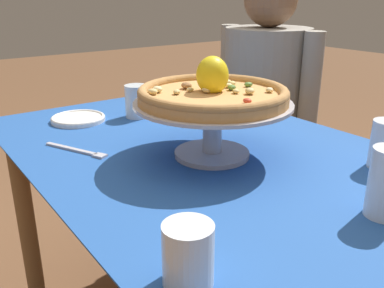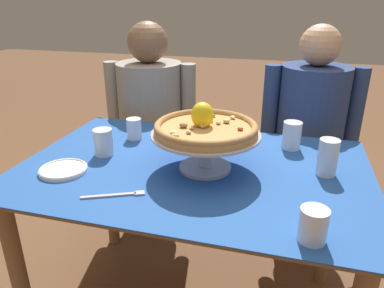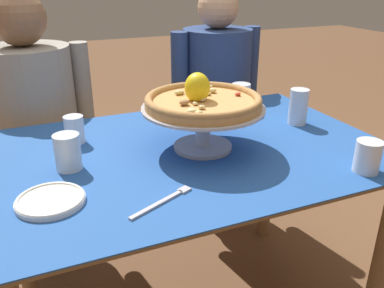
{
  "view_description": "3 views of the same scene",
  "coord_description": "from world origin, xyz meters",
  "px_view_note": "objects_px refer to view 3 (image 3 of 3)",
  "views": [
    {
      "loc": [
        0.82,
        -0.63,
        1.11
      ],
      "look_at": [
        0.01,
        -0.05,
        0.75
      ],
      "focal_mm": 39.03,
      "sensor_mm": 36.0,
      "label": 1
    },
    {
      "loc": [
        0.32,
        -1.17,
        1.31
      ],
      "look_at": [
        0.01,
        -0.04,
        0.83
      ],
      "focal_mm": 33.71,
      "sensor_mm": 36.0,
      "label": 2
    },
    {
      "loc": [
        -0.46,
        -1.11,
        1.25
      ],
      "look_at": [
        0.01,
        -0.02,
        0.74
      ],
      "focal_mm": 37.77,
      "sensor_mm": 36.0,
      "label": 3
    }
  ],
  "objects_px": {
    "pizza": "(203,100)",
    "water_glass_back_right": "(241,100)",
    "water_glass_side_left": "(68,154)",
    "diner_left": "(37,135)",
    "pizza_stand": "(203,120)",
    "side_plate": "(50,200)",
    "water_glass_front_right": "(367,159)",
    "water_glass_back_left": "(75,131)",
    "dinner_fork": "(165,200)",
    "water_glass_side_right": "(298,109)",
    "diner_right": "(216,112)"
  },
  "relations": [
    {
      "from": "water_glass_back_left",
      "to": "pizza",
      "type": "bearing_deg",
      "value": -29.41
    },
    {
      "from": "pizza",
      "to": "diner_right",
      "type": "bearing_deg",
      "value": 60.37
    },
    {
      "from": "pizza_stand",
      "to": "water_glass_back_right",
      "type": "distance_m",
      "value": 0.41
    },
    {
      "from": "water_glass_side_left",
      "to": "water_glass_front_right",
      "type": "bearing_deg",
      "value": -24.1
    },
    {
      "from": "water_glass_front_right",
      "to": "dinner_fork",
      "type": "height_order",
      "value": "water_glass_front_right"
    },
    {
      "from": "water_glass_back_right",
      "to": "dinner_fork",
      "type": "xyz_separation_m",
      "value": [
        -0.52,
        -0.55,
        -0.05
      ]
    },
    {
      "from": "dinner_fork",
      "to": "diner_left",
      "type": "height_order",
      "value": "diner_left"
    },
    {
      "from": "water_glass_side_left",
      "to": "diner_right",
      "type": "xyz_separation_m",
      "value": [
        0.81,
        0.67,
        -0.19
      ]
    },
    {
      "from": "pizza_stand",
      "to": "side_plate",
      "type": "relative_size",
      "value": 2.28
    },
    {
      "from": "water_glass_back_right",
      "to": "water_glass_side_right",
      "type": "relative_size",
      "value": 0.86
    },
    {
      "from": "water_glass_side_left",
      "to": "diner_right",
      "type": "bearing_deg",
      "value": 39.71
    },
    {
      "from": "water_glass_back_left",
      "to": "diner_right",
      "type": "height_order",
      "value": "diner_right"
    },
    {
      "from": "pizza",
      "to": "water_glass_back_right",
      "type": "bearing_deg",
      "value": 43.24
    },
    {
      "from": "water_glass_back_right",
      "to": "dinner_fork",
      "type": "bearing_deg",
      "value": -133.72
    },
    {
      "from": "water_glass_front_right",
      "to": "water_glass_side_left",
      "type": "distance_m",
      "value": 0.86
    },
    {
      "from": "water_glass_side_right",
      "to": "pizza",
      "type": "bearing_deg",
      "value": -170.8
    },
    {
      "from": "pizza_stand",
      "to": "water_glass_side_left",
      "type": "xyz_separation_m",
      "value": [
        -0.42,
        0.02,
        -0.05
      ]
    },
    {
      "from": "pizza_stand",
      "to": "diner_right",
      "type": "bearing_deg",
      "value": 60.51
    },
    {
      "from": "pizza_stand",
      "to": "water_glass_back_left",
      "type": "distance_m",
      "value": 0.43
    },
    {
      "from": "diner_right",
      "to": "water_glass_side_left",
      "type": "bearing_deg",
      "value": -140.29
    },
    {
      "from": "water_glass_side_right",
      "to": "side_plate",
      "type": "relative_size",
      "value": 0.78
    },
    {
      "from": "side_plate",
      "to": "diner_right",
      "type": "distance_m",
      "value": 1.23
    },
    {
      "from": "side_plate",
      "to": "diner_left",
      "type": "distance_m",
      "value": 0.86
    },
    {
      "from": "water_glass_back_left",
      "to": "diner_right",
      "type": "xyz_separation_m",
      "value": [
        0.76,
        0.48,
        -0.18
      ]
    },
    {
      "from": "water_glass_back_right",
      "to": "water_glass_back_left",
      "type": "relative_size",
      "value": 1.23
    },
    {
      "from": "water_glass_side_left",
      "to": "water_glass_back_left",
      "type": "bearing_deg",
      "value": 76.78
    },
    {
      "from": "water_glass_front_right",
      "to": "diner_left",
      "type": "relative_size",
      "value": 0.08
    },
    {
      "from": "dinner_fork",
      "to": "water_glass_side_right",
      "type": "bearing_deg",
      "value": 27.28
    },
    {
      "from": "water_glass_back_right",
      "to": "diner_right",
      "type": "xyz_separation_m",
      "value": [
        0.09,
        0.41,
        -0.19
      ]
    },
    {
      "from": "water_glass_side_right",
      "to": "diner_right",
      "type": "relative_size",
      "value": 0.11
    },
    {
      "from": "pizza_stand",
      "to": "water_glass_back_left",
      "type": "xyz_separation_m",
      "value": [
        -0.37,
        0.21,
        -0.06
      ]
    },
    {
      "from": "diner_left",
      "to": "water_glass_back_right",
      "type": "bearing_deg",
      "value": -27.1
    },
    {
      "from": "dinner_fork",
      "to": "pizza",
      "type": "bearing_deg",
      "value": 49.89
    },
    {
      "from": "water_glass_back_right",
      "to": "diner_right",
      "type": "height_order",
      "value": "diner_right"
    },
    {
      "from": "water_glass_back_right",
      "to": "diner_right",
      "type": "relative_size",
      "value": 0.1
    },
    {
      "from": "pizza_stand",
      "to": "water_glass_back_right",
      "type": "relative_size",
      "value": 3.4
    },
    {
      "from": "pizza_stand",
      "to": "water_glass_front_right",
      "type": "bearing_deg",
      "value": -42.53
    },
    {
      "from": "water_glass_front_right",
      "to": "water_glass_back_left",
      "type": "relative_size",
      "value": 1.0
    },
    {
      "from": "water_glass_front_right",
      "to": "diner_right",
      "type": "height_order",
      "value": "diner_right"
    },
    {
      "from": "pizza",
      "to": "water_glass_back_left",
      "type": "bearing_deg",
      "value": 150.59
    },
    {
      "from": "diner_left",
      "to": "water_glass_front_right",
      "type": "bearing_deg",
      "value": -50.15
    },
    {
      "from": "pizza",
      "to": "water_glass_side_right",
      "type": "xyz_separation_m",
      "value": [
        0.43,
        0.07,
        -0.11
      ]
    },
    {
      "from": "pizza",
      "to": "water_glass_side_left",
      "type": "height_order",
      "value": "pizza"
    },
    {
      "from": "side_plate",
      "to": "dinner_fork",
      "type": "height_order",
      "value": "side_plate"
    },
    {
      "from": "water_glass_back_left",
      "to": "diner_left",
      "type": "height_order",
      "value": "diner_left"
    },
    {
      "from": "water_glass_back_right",
      "to": "side_plate",
      "type": "xyz_separation_m",
      "value": [
        -0.79,
        -0.44,
        -0.04
      ]
    },
    {
      "from": "pizza_stand",
      "to": "water_glass_back_left",
      "type": "height_order",
      "value": "pizza_stand"
    },
    {
      "from": "water_glass_back_right",
      "to": "dinner_fork",
      "type": "distance_m",
      "value": 0.76
    },
    {
      "from": "pizza",
      "to": "diner_left",
      "type": "bearing_deg",
      "value": 125.32
    },
    {
      "from": "water_glass_side_left",
      "to": "diner_left",
      "type": "xyz_separation_m",
      "value": [
        -0.07,
        0.67,
        -0.18
      ]
    }
  ]
}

